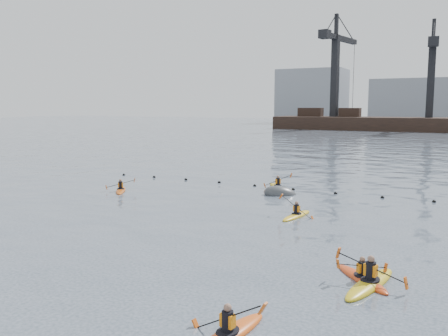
{
  "coord_description": "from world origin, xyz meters",
  "views": [
    {
      "loc": [
        8.71,
        -8.6,
        5.81
      ],
      "look_at": [
        -1.86,
        11.71,
        2.8
      ],
      "focal_mm": 38.0,
      "sensor_mm": 36.0,
      "label": 1
    }
  ],
  "objects_px": {
    "kayaker_1": "(370,282)",
    "kayaker_5": "(278,186)",
    "mooring_buoy": "(281,194)",
    "kayaker_2": "(121,190)",
    "kayaker_4": "(362,277)",
    "kayaker_3": "(296,215)",
    "kayaker_0": "(228,334)"
  },
  "relations": [
    {
      "from": "kayaker_1",
      "to": "kayaker_5",
      "type": "distance_m",
      "value": 18.63
    },
    {
      "from": "kayaker_1",
      "to": "mooring_buoy",
      "type": "xyz_separation_m",
      "value": [
        -8.28,
        13.67,
        -0.11
      ]
    },
    {
      "from": "kayaker_2",
      "to": "kayaker_4",
      "type": "relative_size",
      "value": 1.12
    },
    {
      "from": "kayaker_2",
      "to": "kayaker_3",
      "type": "bearing_deg",
      "value": -42.44
    },
    {
      "from": "kayaker_0",
      "to": "kayaker_1",
      "type": "distance_m",
      "value": 5.86
    },
    {
      "from": "kayaker_3",
      "to": "kayaker_4",
      "type": "relative_size",
      "value": 1.2
    },
    {
      "from": "kayaker_5",
      "to": "kayaker_3",
      "type": "bearing_deg",
      "value": -102.9
    },
    {
      "from": "kayaker_4",
      "to": "kayaker_1",
      "type": "bearing_deg",
      "value": 88.52
    },
    {
      "from": "kayaker_1",
      "to": "kayaker_5",
      "type": "relative_size",
      "value": 1.32
    },
    {
      "from": "kayaker_1",
      "to": "kayaker_4",
      "type": "height_order",
      "value": "kayaker_1"
    },
    {
      "from": "kayaker_1",
      "to": "kayaker_2",
      "type": "distance_m",
      "value": 20.9
    },
    {
      "from": "kayaker_4",
      "to": "kayaker_5",
      "type": "distance_m",
      "value": 18.13
    },
    {
      "from": "kayaker_4",
      "to": "mooring_buoy",
      "type": "xyz_separation_m",
      "value": [
        -7.93,
        13.29,
        -0.09
      ]
    },
    {
      "from": "kayaker_5",
      "to": "mooring_buoy",
      "type": "distance_m",
      "value": 2.66
    },
    {
      "from": "kayaker_5",
      "to": "kayaker_1",
      "type": "bearing_deg",
      "value": -99.95
    },
    {
      "from": "kayaker_2",
      "to": "kayaker_4",
      "type": "bearing_deg",
      "value": -62.8
    },
    {
      "from": "kayaker_3",
      "to": "kayaker_0",
      "type": "bearing_deg",
      "value": -70.68
    },
    {
      "from": "kayaker_0",
      "to": "kayaker_1",
      "type": "relative_size",
      "value": 0.9
    },
    {
      "from": "kayaker_2",
      "to": "kayaker_3",
      "type": "xyz_separation_m",
      "value": [
        13.18,
        -1.63,
        -0.0
      ]
    },
    {
      "from": "mooring_buoy",
      "to": "kayaker_5",
      "type": "bearing_deg",
      "value": 114.97
    },
    {
      "from": "kayaker_0",
      "to": "kayaker_2",
      "type": "xyz_separation_m",
      "value": [
        -15.95,
        15.08,
        -0.01
      ]
    },
    {
      "from": "kayaker_2",
      "to": "kayaker_3",
      "type": "relative_size",
      "value": 0.93
    },
    {
      "from": "kayaker_1",
      "to": "kayaker_5",
      "type": "xyz_separation_m",
      "value": [
        -9.4,
        16.08,
        -0.01
      ]
    },
    {
      "from": "kayaker_1",
      "to": "kayaker_3",
      "type": "xyz_separation_m",
      "value": [
        -5.3,
        8.15,
        -0.02
      ]
    },
    {
      "from": "kayaker_0",
      "to": "kayaker_3",
      "type": "distance_m",
      "value": 13.73
    },
    {
      "from": "kayaker_2",
      "to": "kayaker_5",
      "type": "bearing_deg",
      "value": -0.6
    },
    {
      "from": "kayaker_0",
      "to": "kayaker_2",
      "type": "height_order",
      "value": "kayaker_0"
    },
    {
      "from": "kayaker_2",
      "to": "kayaker_3",
      "type": "height_order",
      "value": "kayaker_3"
    },
    {
      "from": "kayaker_1",
      "to": "kayaker_2",
      "type": "height_order",
      "value": "kayaker_1"
    },
    {
      "from": "kayaker_5",
      "to": "kayaker_0",
      "type": "bearing_deg",
      "value": -112.41
    },
    {
      "from": "kayaker_3",
      "to": "kayaker_4",
      "type": "distance_m",
      "value": 9.22
    },
    {
      "from": "kayaker_2",
      "to": "kayaker_4",
      "type": "height_order",
      "value": "kayaker_2"
    }
  ]
}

